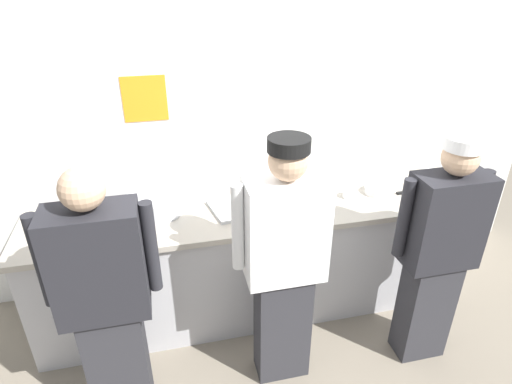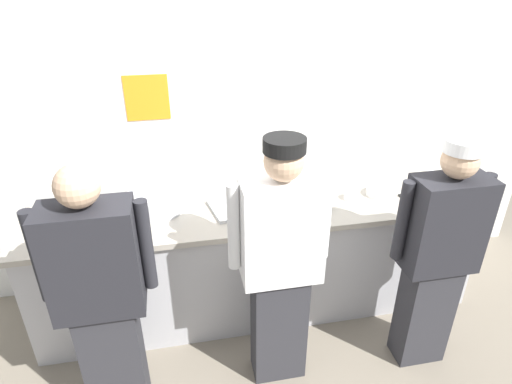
# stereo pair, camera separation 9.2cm
# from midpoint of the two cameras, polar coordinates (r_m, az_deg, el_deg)

# --- Properties ---
(ground_plane) EXTENTS (9.00, 9.00, 0.00)m
(ground_plane) POSITION_cam_midpoint_polar(r_m,az_deg,el_deg) (3.31, 1.25, -18.68)
(ground_plane) COLOR slate
(wall_back) EXTENTS (5.10, 0.11, 2.75)m
(wall_back) POSITION_cam_midpoint_polar(r_m,az_deg,el_deg) (3.32, -2.39, 9.74)
(wall_back) COLOR silver
(wall_back) RESTS_ON ground
(prep_counter) EXTENTS (3.25, 0.75, 0.89)m
(prep_counter) POSITION_cam_midpoint_polar(r_m,az_deg,el_deg) (3.31, -0.37, -8.45)
(prep_counter) COLOR #B2B2B7
(prep_counter) RESTS_ON ground
(chef_near_left) EXTENTS (0.60, 0.24, 1.62)m
(chef_near_left) POSITION_cam_midpoint_polar(r_m,az_deg,el_deg) (2.46, -20.39, -13.33)
(chef_near_left) COLOR #2D2D33
(chef_near_left) RESTS_ON ground
(chef_center) EXTENTS (0.60, 0.24, 1.65)m
(chef_center) POSITION_cam_midpoint_polar(r_m,az_deg,el_deg) (2.53, 2.75, -9.27)
(chef_center) COLOR #2D2D33
(chef_center) RESTS_ON ground
(chef_far_right) EXTENTS (0.58, 0.24, 1.59)m
(chef_far_right) POSITION_cam_midpoint_polar(r_m,az_deg,el_deg) (2.89, 22.20, -7.17)
(chef_far_right) COLOR #2D2D33
(chef_far_right) RESTS_ON ground
(plate_stack_front) EXTENTS (0.22, 0.22, 0.08)m
(plate_stack_front) POSITION_cam_midpoint_polar(r_m,az_deg,el_deg) (3.08, 7.22, -0.93)
(plate_stack_front) COLOR white
(plate_stack_front) RESTS_ON prep_counter
(plate_stack_rear) EXTENTS (0.20, 0.20, 0.05)m
(plate_stack_rear) POSITION_cam_midpoint_polar(r_m,az_deg,el_deg) (3.33, 15.18, 0.24)
(plate_stack_rear) COLOR white
(plate_stack_rear) RESTS_ON prep_counter
(mixing_bowl_steel) EXTENTS (0.38, 0.38, 0.13)m
(mixing_bowl_steel) POSITION_cam_midpoint_polar(r_m,az_deg,el_deg) (3.04, -14.09, -1.45)
(mixing_bowl_steel) COLOR #B7BABF
(mixing_bowl_steel) RESTS_ON prep_counter
(sheet_tray) EXTENTS (0.57, 0.42, 0.02)m
(sheet_tray) POSITION_cam_midpoint_polar(r_m,az_deg,el_deg) (3.04, -1.96, -1.71)
(sheet_tray) COLOR #B7BABF
(sheet_tray) RESTS_ON prep_counter
(squeeze_bottle_primary) EXTENTS (0.06, 0.06, 0.21)m
(squeeze_bottle_primary) POSITION_cam_midpoint_polar(r_m,az_deg,el_deg) (2.82, -22.94, -4.54)
(squeeze_bottle_primary) COLOR red
(squeeze_bottle_primary) RESTS_ON prep_counter
(ramekin_green_sauce) EXTENTS (0.09, 0.09, 0.04)m
(ramekin_green_sauce) POSITION_cam_midpoint_polar(r_m,az_deg,el_deg) (2.85, -18.95, -5.34)
(ramekin_green_sauce) COLOR white
(ramekin_green_sauce) RESTS_ON prep_counter
(ramekin_orange_sauce) EXTENTS (0.10, 0.10, 0.05)m
(ramekin_orange_sauce) POSITION_cam_midpoint_polar(r_m,az_deg,el_deg) (3.22, 11.54, -0.32)
(ramekin_orange_sauce) COLOR white
(ramekin_orange_sauce) RESTS_ON prep_counter
(ramekin_red_sauce) EXTENTS (0.10, 0.10, 0.04)m
(ramekin_red_sauce) POSITION_cam_midpoint_polar(r_m,az_deg,el_deg) (3.26, 4.20, 0.49)
(ramekin_red_sauce) COLOR white
(ramekin_red_sauce) RESTS_ON prep_counter
(deli_cup) EXTENTS (0.09, 0.09, 0.10)m
(deli_cup) POSITION_cam_midpoint_polar(r_m,az_deg,el_deg) (3.63, 21.16, 2.08)
(deli_cup) COLOR white
(deli_cup) RESTS_ON prep_counter
(chefs_knife) EXTENTS (0.27, 0.03, 0.02)m
(chefs_knife) POSITION_cam_midpoint_polar(r_m,az_deg,el_deg) (3.41, 19.11, -0.01)
(chefs_knife) COLOR #B7BABF
(chefs_knife) RESTS_ON prep_counter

